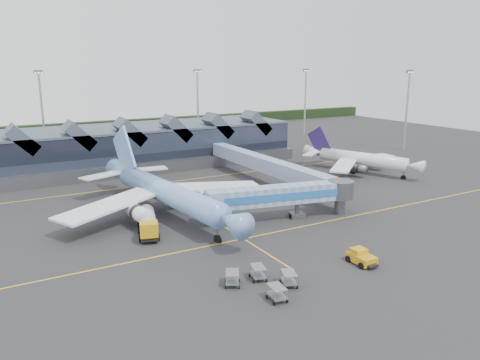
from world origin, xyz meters
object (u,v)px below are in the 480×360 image
jet_bridge (291,195)px  pushback_tug (361,257)px  regional_jet (358,158)px  main_airliner (164,191)px  fuel_truck (148,221)px

jet_bridge → pushback_tug: bearing=-86.2°
pushback_tug → regional_jet: bearing=48.6°
regional_jet → pushback_tug: size_ratio=6.91×
jet_bridge → pushback_tug: (-2.65, -18.46, -3.11)m
regional_jet → jet_bridge: bearing=-169.0°
main_airliner → regional_jet: 50.13m
jet_bridge → fuel_truck: size_ratio=2.49×
main_airliner → pushback_tug: size_ratio=10.33×
pushback_tug → main_airliner: bearing=116.5°
pushback_tug → fuel_truck: bearing=131.4°
fuel_truck → regional_jet: bearing=31.4°
jet_bridge → fuel_truck: bearing=180.0°
fuel_truck → pushback_tug: bearing=-34.0°
regional_jet → jet_bridge: (-32.78, -19.56, 0.77)m
fuel_truck → pushback_tug: 30.16m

